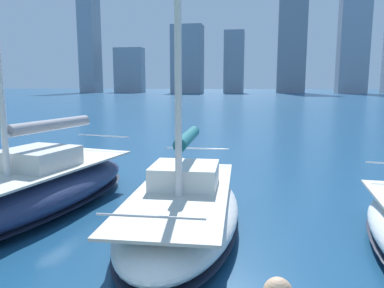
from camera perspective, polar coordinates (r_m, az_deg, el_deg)
city_skyline at (r=164.73m, az=14.48°, el=14.64°), size 162.74×22.33×51.90m
sailboat_teal at (r=9.44m, az=-1.44°, el=-9.29°), size 3.22×7.29×11.92m
sailboat_grey at (r=11.47m, az=-23.68°, el=-6.33°), size 4.19×8.84×12.44m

